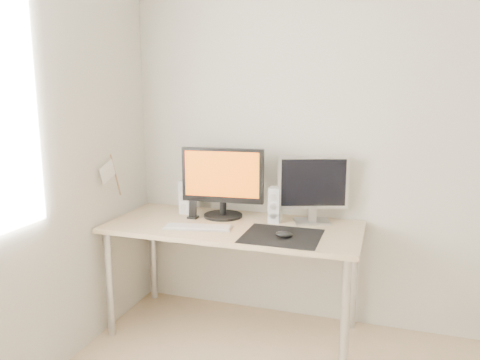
# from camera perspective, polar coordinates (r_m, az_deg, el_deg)

# --- Properties ---
(wall_back) EXTENTS (3.50, 0.00, 3.50)m
(wall_back) POSITION_cam_1_polar(r_m,az_deg,el_deg) (3.09, 18.09, 4.43)
(wall_back) COLOR beige
(wall_back) RESTS_ON ground
(mousepad) EXTENTS (0.45, 0.40, 0.00)m
(mousepad) POSITION_cam_1_polar(r_m,az_deg,el_deg) (2.76, 5.11, -6.81)
(mousepad) COLOR black
(mousepad) RESTS_ON desk
(mouse) EXTENTS (0.10, 0.06, 0.04)m
(mouse) POSITION_cam_1_polar(r_m,az_deg,el_deg) (2.73, 5.38, -6.64)
(mouse) COLOR black
(mouse) RESTS_ON mousepad
(desk) EXTENTS (1.60, 0.70, 0.73)m
(desk) POSITION_cam_1_polar(r_m,az_deg,el_deg) (3.00, -0.81, -6.91)
(desk) COLOR #D1B587
(desk) RESTS_ON ground
(main_monitor) EXTENTS (0.55, 0.28, 0.47)m
(main_monitor) POSITION_cam_1_polar(r_m,az_deg,el_deg) (3.10, -2.14, 0.00)
(main_monitor) COLOR black
(main_monitor) RESTS_ON desk
(second_monitor) EXTENTS (0.44, 0.22, 0.43)m
(second_monitor) POSITION_cam_1_polar(r_m,az_deg,el_deg) (3.01, 8.88, -0.71)
(second_monitor) COLOR silver
(second_monitor) RESTS_ON desk
(speaker_left) EXTENTS (0.07, 0.09, 0.23)m
(speaker_left) POSITION_cam_1_polar(r_m,az_deg,el_deg) (3.25, -6.63, -2.06)
(speaker_left) COLOR white
(speaker_left) RESTS_ON desk
(speaker_right) EXTENTS (0.07, 0.09, 0.23)m
(speaker_right) POSITION_cam_1_polar(r_m,az_deg,el_deg) (3.01, 4.28, -3.05)
(speaker_right) COLOR silver
(speaker_right) RESTS_ON desk
(keyboard) EXTENTS (0.44, 0.20, 0.02)m
(keyboard) POSITION_cam_1_polar(r_m,az_deg,el_deg) (2.91, -5.15, -5.75)
(keyboard) COLOR #B8B8BA
(keyboard) RESTS_ON desk
(phone_dock) EXTENTS (0.07, 0.06, 0.12)m
(phone_dock) POSITION_cam_1_polar(r_m,az_deg,el_deg) (3.13, -5.75, -4.03)
(phone_dock) COLOR black
(phone_dock) RESTS_ON desk
(pennant) EXTENTS (0.01, 0.23, 0.29)m
(pennant) POSITION_cam_1_polar(r_m,az_deg,el_deg) (3.12, -15.55, 0.88)
(pennant) COLOR #A57F54
(pennant) RESTS_ON wall_left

